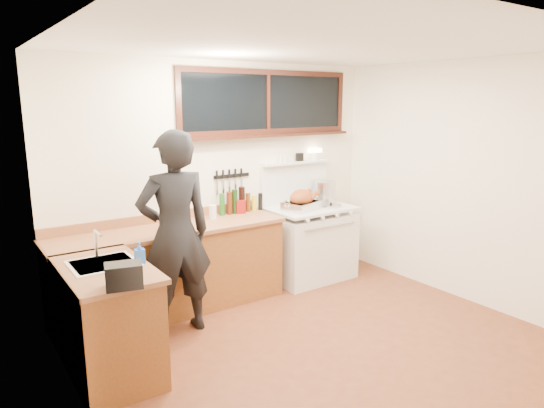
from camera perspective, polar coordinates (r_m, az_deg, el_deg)
ground_plane at (r=4.60m, az=5.76°, el=-16.24°), size 4.00×3.50×0.02m
room_shell at (r=4.09m, az=6.24°, el=4.74°), size 4.10×3.60×2.65m
counter_back at (r=5.17m, az=-11.72°, el=-7.54°), size 2.44×0.64×1.00m
counter_left at (r=4.18m, az=-18.77°, el=-12.86°), size 0.64×1.09×0.90m
sink_unit at (r=4.10m, az=-19.18°, el=-7.38°), size 0.50×0.45×0.37m
vintage_stove at (r=6.02m, az=4.42°, el=-4.37°), size 1.02×0.74×1.58m
back_window at (r=5.79m, az=-0.43°, el=11.04°), size 2.32×0.13×0.77m
left_doorway at (r=2.81m, az=-18.62°, el=-11.17°), size 0.02×1.04×2.17m
knife_strip at (r=5.59m, az=-4.88°, el=3.21°), size 0.46×0.03×0.28m
man at (r=4.56m, az=-11.36°, el=-3.49°), size 0.73×0.51×1.92m
soap_bottle at (r=4.00m, az=-15.32°, el=-5.52°), size 0.09×0.09×0.17m
toaster at (r=3.52m, az=-17.04°, el=-8.06°), size 0.28×0.23×0.17m
cutting_board at (r=4.91m, az=-11.04°, el=-2.45°), size 0.49×0.43×0.14m
roast_turkey at (r=5.74m, az=3.54°, el=0.33°), size 0.48×0.41×0.24m
stockpot at (r=6.19m, az=6.16°, el=1.46°), size 0.35×0.35×0.27m
saucepan at (r=6.02m, az=3.73°, el=0.48°), size 0.19×0.29×0.12m
pot_lid at (r=5.98m, az=6.94°, el=-0.14°), size 0.35×0.35×0.04m
coffee_tin at (r=5.56m, az=-3.74°, el=-0.31°), size 0.12×0.11×0.15m
pitcher at (r=5.32m, az=-6.99°, el=-0.95°), size 0.10×0.10×0.15m
bottle_cluster at (r=5.57m, az=-3.88°, el=0.24°), size 0.57×0.07×0.30m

